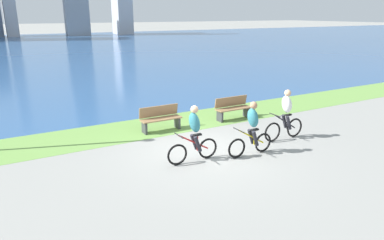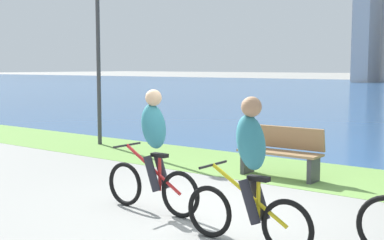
{
  "view_description": "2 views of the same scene",
  "coord_description": "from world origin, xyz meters",
  "px_view_note": "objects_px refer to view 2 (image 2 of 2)",
  "views": [
    {
      "loc": [
        -5.3,
        -8.72,
        4.1
      ],
      "look_at": [
        -0.44,
        -0.03,
        1.08
      ],
      "focal_mm": 33.09,
      "sensor_mm": 36.0,
      "label": 1
    },
    {
      "loc": [
        3.94,
        -5.69,
        1.96
      ],
      "look_at": [
        -0.84,
        0.57,
        1.15
      ],
      "focal_mm": 48.75,
      "sensor_mm": 36.0,
      "label": 2
    }
  ],
  "objects_px": {
    "cyclist_trailing": "(250,172)",
    "lamppost_tall": "(98,35)",
    "cyclist_lead": "(153,151)",
    "bench_near_path": "(281,152)"
  },
  "relations": [
    {
      "from": "cyclist_trailing",
      "to": "lamppost_tall",
      "type": "distance_m",
      "value": 8.31
    },
    {
      "from": "cyclist_lead",
      "to": "bench_near_path",
      "type": "relative_size",
      "value": 1.1
    },
    {
      "from": "cyclist_lead",
      "to": "cyclist_trailing",
      "type": "height_order",
      "value": "cyclist_lead"
    },
    {
      "from": "cyclist_lead",
      "to": "bench_near_path",
      "type": "distance_m",
      "value": 3.07
    },
    {
      "from": "cyclist_trailing",
      "to": "lamppost_tall",
      "type": "height_order",
      "value": "lamppost_tall"
    },
    {
      "from": "bench_near_path",
      "to": "cyclist_trailing",
      "type": "bearing_deg",
      "value": -67.51
    },
    {
      "from": "cyclist_lead",
      "to": "lamppost_tall",
      "type": "distance_m",
      "value": 6.69
    },
    {
      "from": "cyclist_trailing",
      "to": "lamppost_tall",
      "type": "bearing_deg",
      "value": 148.76
    },
    {
      "from": "bench_near_path",
      "to": "lamppost_tall",
      "type": "bearing_deg",
      "value": 172.09
    },
    {
      "from": "cyclist_lead",
      "to": "cyclist_trailing",
      "type": "xyz_separation_m",
      "value": [
        1.74,
        -0.4,
        -0.0
      ]
    }
  ]
}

